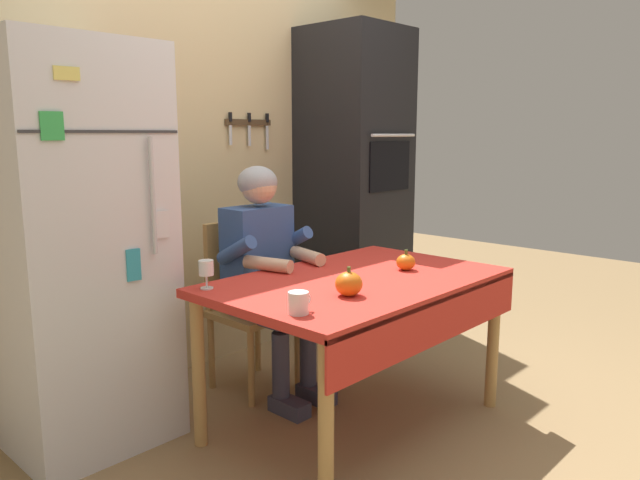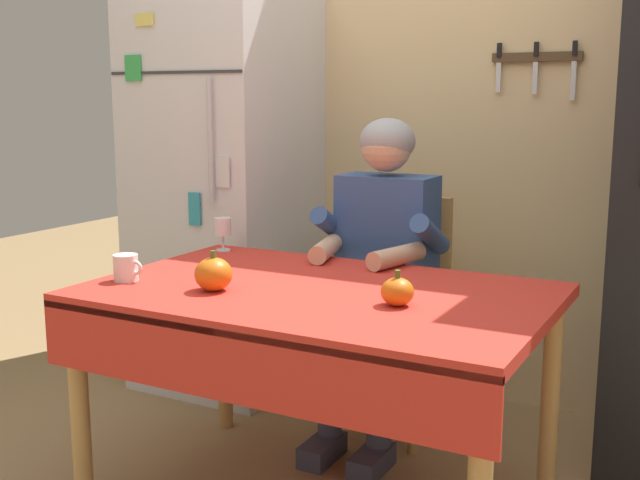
# 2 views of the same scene
# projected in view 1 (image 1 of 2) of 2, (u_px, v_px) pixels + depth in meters

# --- Properties ---
(ground_plane) EXTENTS (10.00, 10.00, 0.00)m
(ground_plane) POSITION_uv_depth(u_px,v_px,m) (371.00, 430.00, 2.90)
(ground_plane) COLOR #93754C
(ground_plane) RESTS_ON ground
(back_wall_assembly) EXTENTS (3.70, 0.13, 2.60)m
(back_wall_assembly) POSITION_uv_depth(u_px,v_px,m) (203.00, 152.00, 3.61)
(back_wall_assembly) COLOR #D1B784
(back_wall_assembly) RESTS_ON ground
(refrigerator) EXTENTS (0.68, 0.71, 1.80)m
(refrigerator) POSITION_uv_depth(u_px,v_px,m) (75.00, 249.00, 2.70)
(refrigerator) COLOR silver
(refrigerator) RESTS_ON ground
(wall_oven) EXTENTS (0.60, 0.64, 2.10)m
(wall_oven) POSITION_uv_depth(u_px,v_px,m) (354.00, 186.00, 4.14)
(wall_oven) COLOR black
(wall_oven) RESTS_ON ground
(dining_table) EXTENTS (1.40, 0.90, 0.74)m
(dining_table) POSITION_uv_depth(u_px,v_px,m) (360.00, 296.00, 2.83)
(dining_table) COLOR tan
(dining_table) RESTS_ON ground
(chair_behind_person) EXTENTS (0.40, 0.40, 0.93)m
(chair_behind_person) POSITION_uv_depth(u_px,v_px,m) (244.00, 297.00, 3.35)
(chair_behind_person) COLOR tan
(chair_behind_person) RESTS_ON ground
(seated_person) EXTENTS (0.47, 0.55, 1.25)m
(seated_person) POSITION_uv_depth(u_px,v_px,m) (266.00, 262.00, 3.19)
(seated_person) COLOR #38384C
(seated_person) RESTS_ON ground
(coffee_mug) EXTENTS (0.11, 0.08, 0.09)m
(coffee_mug) POSITION_uv_depth(u_px,v_px,m) (299.00, 303.00, 2.26)
(coffee_mug) COLOR white
(coffee_mug) RESTS_ON dining_table
(wine_glass) EXTENTS (0.07, 0.07, 0.13)m
(wine_glass) POSITION_uv_depth(u_px,v_px,m) (206.00, 269.00, 2.62)
(wine_glass) COLOR white
(wine_glass) RESTS_ON dining_table
(pumpkin_large) EXTENTS (0.12, 0.12, 0.12)m
(pumpkin_large) POSITION_uv_depth(u_px,v_px,m) (349.00, 284.00, 2.51)
(pumpkin_large) COLOR orange
(pumpkin_large) RESTS_ON dining_table
(pumpkin_medium) EXTENTS (0.09, 0.09, 0.10)m
(pumpkin_medium) POSITION_uv_depth(u_px,v_px,m) (406.00, 262.00, 2.99)
(pumpkin_medium) COLOR orange
(pumpkin_medium) RESTS_ON dining_table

